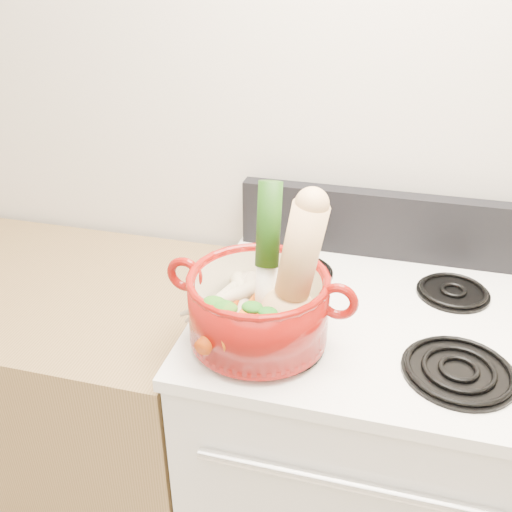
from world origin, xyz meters
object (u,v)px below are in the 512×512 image
(stove_body, at_px, (351,463))
(dutch_oven, at_px, (258,307))
(leek, at_px, (266,255))
(squash, at_px, (290,272))

(stove_body, distance_m, dutch_oven, 0.64)
(stove_body, relative_size, leek, 2.91)
(squash, height_order, leek, leek)
(dutch_oven, relative_size, leek, 0.92)
(stove_body, height_order, dutch_oven, dutch_oven)
(leek, bearing_deg, stove_body, 30.85)
(stove_body, bearing_deg, squash, -130.17)
(squash, xyz_separation_m, leek, (-0.06, 0.04, 0.01))
(dutch_oven, distance_m, squash, 0.13)
(leek, bearing_deg, squash, -37.55)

